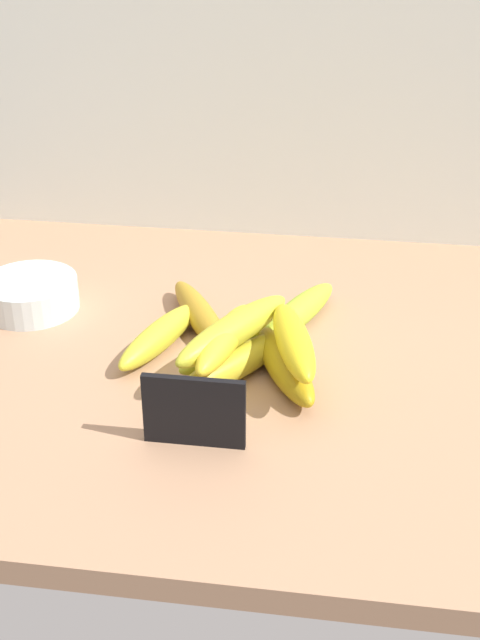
# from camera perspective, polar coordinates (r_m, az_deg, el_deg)

# --- Properties ---
(counter_top) EXTENTS (1.10, 0.76, 0.03)m
(counter_top) POSITION_cam_1_polar(r_m,az_deg,el_deg) (1.08, 0.53, -3.04)
(counter_top) COLOR #A77C5D
(counter_top) RESTS_ON ground
(back_wall) EXTENTS (1.30, 0.02, 0.70)m
(back_wall) POSITION_cam_1_polar(r_m,az_deg,el_deg) (1.32, 2.96, 18.76)
(back_wall) COLOR silver
(back_wall) RESTS_ON ground
(chalkboard_sign) EXTENTS (0.11, 0.02, 0.08)m
(chalkboard_sign) POSITION_cam_1_polar(r_m,az_deg,el_deg) (0.90, -3.11, -6.33)
(chalkboard_sign) COLOR black
(chalkboard_sign) RESTS_ON counter_top
(fruit_bowl) EXTENTS (0.13, 0.13, 0.04)m
(fruit_bowl) POSITION_cam_1_polar(r_m,az_deg,el_deg) (1.20, -13.91, 1.69)
(fruit_bowl) COLOR silver
(fruit_bowl) RESTS_ON counter_top
(banana_0) EXTENTS (0.09, 0.18, 0.04)m
(banana_0) POSITION_cam_1_polar(r_m,az_deg,el_deg) (1.08, -5.51, -1.20)
(banana_0) COLOR gold
(banana_0) RESTS_ON counter_top
(banana_1) EXTENTS (0.15, 0.19, 0.04)m
(banana_1) POSITION_cam_1_polar(r_m,az_deg,el_deg) (1.02, -0.18, -2.89)
(banana_1) COLOR gold
(banana_1) RESTS_ON counter_top
(banana_2) EXTENTS (0.11, 0.18, 0.04)m
(banana_2) POSITION_cam_1_polar(r_m,az_deg,el_deg) (1.01, 2.99, -3.05)
(banana_2) COLOR #AA8F16
(banana_2) RESTS_ON counter_top
(banana_3) EXTENTS (0.12, 0.19, 0.04)m
(banana_3) POSITION_cam_1_polar(r_m,az_deg,el_deg) (1.13, 3.82, 0.42)
(banana_3) COLOR #A5C12F
(banana_3) RESTS_ON counter_top
(banana_4) EXTENTS (0.13, 0.20, 0.04)m
(banana_4) POSITION_cam_1_polar(r_m,az_deg,el_deg) (1.12, -2.65, 0.27)
(banana_4) COLOR #AF8321
(banana_4) RESTS_ON counter_top
(banana_5) EXTENTS (0.14, 0.14, 0.03)m
(banana_5) POSITION_cam_1_polar(r_m,az_deg,el_deg) (1.05, -0.47, -1.99)
(banana_5) COLOR #A7B32C
(banana_5) RESTS_ON counter_top
(banana_6) EXTENTS (0.07, 0.17, 0.03)m
(banana_6) POSITION_cam_1_polar(r_m,az_deg,el_deg) (1.00, -1.03, -1.25)
(banana_6) COLOR yellow
(banana_6) RESTS_ON banana_1
(banana_7) EXTENTS (0.08, 0.17, 0.04)m
(banana_7) POSITION_cam_1_polar(r_m,az_deg,el_deg) (0.98, 3.63, -1.46)
(banana_7) COLOR yellow
(banana_7) RESTS_ON banana_2
(banana_8) EXTENTS (0.14, 0.19, 0.04)m
(banana_8) POSITION_cam_1_polar(r_m,az_deg,el_deg) (1.01, -0.43, -0.67)
(banana_8) COLOR gold
(banana_8) RESTS_ON banana_1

